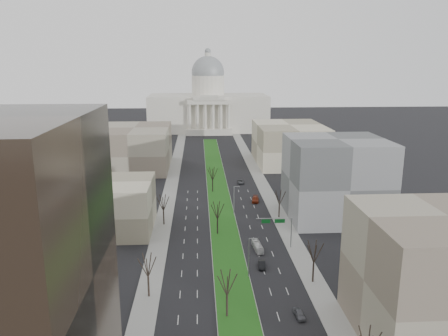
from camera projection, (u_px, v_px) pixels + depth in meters
name	position (u px, v px, depth m)	size (l,w,h in m)	color
ground	(218.00, 192.00, 158.49)	(600.00, 600.00, 0.00)	black
median	(218.00, 192.00, 157.48)	(8.00, 222.03, 0.20)	#999993
sidewalk_left	(165.00, 216.00, 133.23)	(5.00, 330.00, 0.15)	gray
sidewalk_right	(278.00, 214.00, 135.21)	(5.00, 330.00, 0.15)	gray
capitol	(208.00, 106.00, 299.72)	(80.00, 46.00, 55.00)	beige
building_beige_left	(105.00, 206.00, 121.01)	(26.00, 22.00, 14.00)	gray
building_tan_right	(440.00, 278.00, 72.40)	(26.00, 24.00, 22.00)	gray
building_grey_right	(336.00, 179.00, 130.42)	(28.00, 26.00, 24.00)	#595C5E
building_far_left	(135.00, 148.00, 193.17)	(30.00, 40.00, 18.00)	gray
building_far_right	(289.00, 144.00, 202.00)	(30.00, 40.00, 18.00)	gray
tree_left_mid	(148.00, 265.00, 86.02)	(5.40, 5.40, 9.72)	black
tree_left_far	(163.00, 202.00, 124.85)	(5.28, 5.28, 9.50)	black
tree_right_mid	(314.00, 251.00, 91.81)	(5.52, 5.52, 9.94)	black
tree_right_far	(280.00, 197.00, 130.76)	(5.04, 5.04, 9.07)	black
tree_median_a	(227.00, 282.00, 79.12)	(5.40, 5.40, 9.72)	black
tree_median_b	(217.00, 210.00, 117.92)	(5.40, 5.40, 9.72)	black
tree_median_c	(213.00, 173.00, 156.72)	(5.40, 5.40, 9.72)	black
streetlamp_median_b	(249.00, 257.00, 94.52)	(1.90, 0.20, 9.16)	gray
streetlamp_median_c	(234.00, 200.00, 133.31)	(1.90, 0.20, 9.16)	gray
mast_arm_signs	(281.00, 225.00, 109.34)	(9.12, 0.24, 8.09)	gray
car_grey_near	(299.00, 314.00, 80.46)	(1.58, 3.92, 1.34)	#4E4F56
car_black	(262.00, 264.00, 100.05)	(1.52, 4.35, 1.43)	black
car_red	(255.00, 199.00, 147.17)	(2.27, 5.59, 1.62)	maroon
car_grey_far	(241.00, 182.00, 169.38)	(2.21, 4.78, 1.33)	#4C4E54
box_van	(257.00, 246.00, 109.33)	(1.62, 6.91, 1.92)	white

